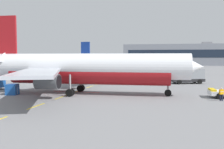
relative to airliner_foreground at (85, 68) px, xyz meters
name	(u,v)px	position (x,y,z in m)	size (l,w,h in m)	color
ground	(206,84)	(19.78, 20.03, -3.95)	(400.00, 400.00, 0.00)	slate
apron_paint_markings	(102,82)	(-2.22, 18.01, -3.95)	(8.00, 96.14, 0.01)	yellow
airliner_foreground	(85,68)	(0.00, 0.00, 0.00)	(34.79, 34.58, 12.20)	white
airliner_far_center	(113,60)	(-13.26, 74.20, 0.01)	(34.91, 34.37, 12.24)	silver
catering_truck	(188,76)	(16.13, 19.67, -2.30)	(7.39, 4.88, 3.14)	black
ground_crew_worker	(221,93)	(19.31, -1.72, -2.95)	(0.65, 0.46, 1.74)	#191E38
uld_cargo_container	(12,89)	(-10.40, -3.18, -3.15)	(1.86, 1.82, 1.60)	#194C9E
terminal_satellite	(187,55)	(20.87, 140.95, 2.65)	(79.93, 26.33, 14.78)	gray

